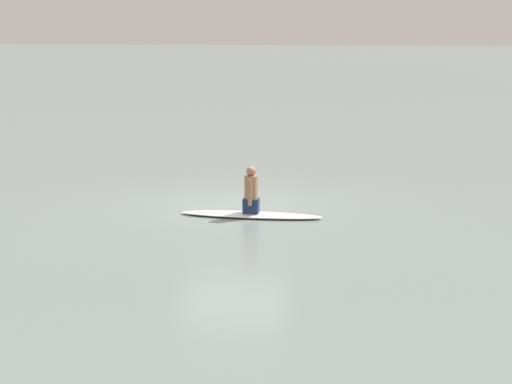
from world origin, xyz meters
TOP-DOWN VIEW (x-y plane):
  - ground_plane at (0.00, 0.00)m, footprint 400.00×400.00m
  - surfboard at (0.63, -0.93)m, footprint 3.18×0.77m
  - person_paddler at (0.63, -0.93)m, footprint 0.35×0.45m

SIDE VIEW (x-z plane):
  - ground_plane at x=0.00m, z-range 0.00..0.00m
  - surfboard at x=0.63m, z-range 0.00..0.09m
  - person_paddler at x=0.63m, z-range 0.04..1.07m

